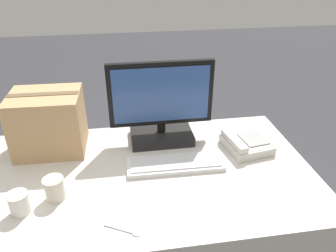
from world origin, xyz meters
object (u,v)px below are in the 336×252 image
Objects in this scene: paper_cup_right at (55,188)px; spoon at (128,232)px; keyboard at (176,164)px; monitor at (161,110)px; cardboard_box at (49,122)px; desk_phone at (245,144)px; paper_cup_left at (19,203)px.

spoon is (0.28, -0.23, -0.05)m from paper_cup_right.
paper_cup_right reaches higher than spoon.
paper_cup_right reaches higher than keyboard.
paper_cup_right is (-0.50, -0.40, -0.13)m from monitor.
keyboard is 1.34× the size of cardboard_box.
desk_phone is at bearing -21.31° from monitor.
cardboard_box reaches higher than spoon.
keyboard is at bearing -83.12° from monitor.
monitor is 5.39× the size of paper_cup_right.
paper_cup_left is (-0.65, -0.20, 0.03)m from keyboard.
cardboard_box reaches higher than paper_cup_left.
cardboard_box is (-0.56, 0.00, -0.02)m from monitor.
monitor is 0.31m from keyboard.
keyboard is at bearing 85.37° from spoon.
paper_cup_right is at bearing -174.79° from desk_phone.
keyboard is 0.66m from cardboard_box.
desk_phone is (0.41, -0.16, -0.15)m from monitor.
spoon is 0.74m from cardboard_box.
desk_phone is 2.73× the size of paper_cup_left.
monitor is 1.16× the size of keyboard.
paper_cup_left is 0.14m from paper_cup_right.
spoon is (-0.24, -0.37, -0.01)m from keyboard.
spoon is at bearing -108.63° from monitor.
cardboard_box is at bearing 157.65° from keyboard.
paper_cup_right is (0.12, 0.06, 0.00)m from paper_cup_left.
cardboard_box is at bearing 99.62° from paper_cup_right.
cardboard_box is at bearing 82.96° from paper_cup_left.
monitor reaches higher than paper_cup_left.
desk_phone is 2.52× the size of paper_cup_right.
paper_cup_right is at bearing -141.39° from monitor.
keyboard is 1.84× the size of desk_phone.
monitor is 0.56m from cardboard_box.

